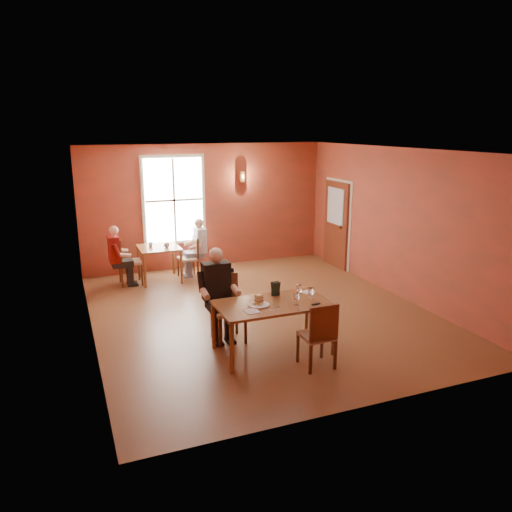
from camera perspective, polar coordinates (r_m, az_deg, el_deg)
name	(u,v)px	position (r m, az deg, el deg)	size (l,w,h in m)	color
ground	(260,312)	(9.45, 0.45, -6.46)	(6.00, 7.00, 0.01)	brown
wall_back	(206,206)	(12.28, -5.71, 5.67)	(6.00, 0.04, 3.00)	brown
wall_front	(372,293)	(6.04, 13.08, -4.16)	(6.00, 0.04, 3.00)	brown
wall_left	(86,249)	(8.40, -18.87, 0.74)	(0.04, 7.00, 3.00)	brown
wall_right	(397,223)	(10.50, 15.86, 3.65)	(0.04, 7.00, 3.00)	brown
ceiling	(260,150)	(8.83, 0.49, 12.03)	(6.00, 7.00, 0.04)	white
window	(174,200)	(12.01, -9.35, 6.31)	(1.36, 0.10, 1.96)	white
door	(336,225)	(12.42, 9.10, 3.55)	(0.12, 1.04, 2.10)	maroon
wall_sconce	(242,176)	(12.37, -1.60, 9.08)	(0.16, 0.16, 0.28)	brown
main_table	(273,328)	(7.75, 1.92, -8.17)	(1.71, 0.96, 0.80)	brown
chair_diner_main	(228,309)	(8.09, -3.19, -6.11)	(0.48, 0.48, 1.08)	#482316
diner_main	(229,299)	(8.00, -3.14, -4.92)	(0.58, 0.58, 1.46)	#3F291D
chair_empty	(317,334)	(7.33, 6.96, -8.83)	(0.44, 0.44, 1.00)	#502C19
plate_food	(259,304)	(7.48, 0.30, -5.55)	(0.32, 0.32, 0.04)	white
sandwich	(259,300)	(7.56, 0.33, -5.00)	(0.10, 0.09, 0.12)	tan
goblet_a	(299,291)	(7.83, 4.96, -3.97)	(0.09, 0.09, 0.22)	white
goblet_b	(311,294)	(7.73, 6.28, -4.28)	(0.09, 0.09, 0.21)	white
goblet_c	(297,299)	(7.50, 4.66, -4.87)	(0.08, 0.08, 0.20)	white
menu_stand	(275,289)	(7.88, 2.24, -3.76)	(0.14, 0.07, 0.23)	black
knife	(275,309)	(7.36, 2.13, -6.06)	(0.24, 0.02, 0.00)	silver
napkin	(252,311)	(7.26, -0.52, -6.33)	(0.20, 0.20, 0.01)	white
side_plate	(309,292)	(8.09, 6.05, -4.14)	(0.20, 0.20, 0.02)	silver
sunglasses	(316,304)	(7.58, 6.86, -5.46)	(0.13, 0.04, 0.02)	black
second_table	(160,264)	(11.44, -10.95, -0.88)	(0.89, 0.89, 0.78)	brown
chair_diner_white	(188,258)	(11.55, -7.80, -0.18)	(0.42, 0.42, 0.95)	brown
diner_white	(189,250)	(11.51, -7.69, 0.68)	(0.52, 0.52, 1.30)	white
chair_diner_maroon	(130,261)	(11.31, -14.21, -0.54)	(0.47, 0.47, 1.05)	#5D3614
diner_maroon	(128,255)	(11.27, -14.40, 0.06)	(0.52, 0.52, 1.31)	#5A1517
cup_a	(167,245)	(11.24, -10.17, 1.20)	(0.12, 0.12, 0.10)	white
cup_b	(151,244)	(11.40, -11.97, 1.30)	(0.11, 0.11, 0.10)	white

